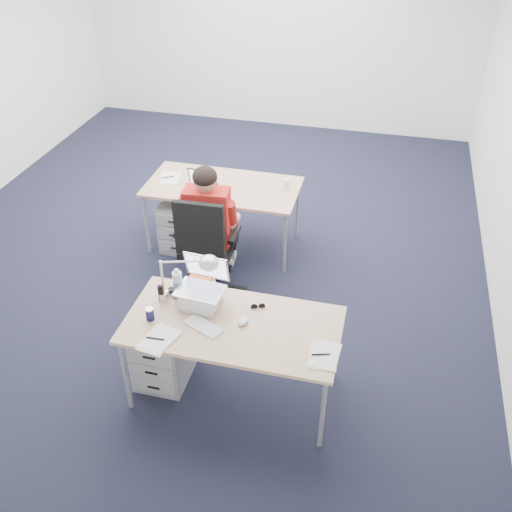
% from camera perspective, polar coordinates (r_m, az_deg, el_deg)
% --- Properties ---
extents(floor, '(7.00, 7.00, 0.00)m').
position_cam_1_polar(floor, '(6.47, -4.74, 1.67)').
color(floor, black).
rests_on(floor, ground).
extents(room, '(6.02, 7.02, 2.80)m').
position_cam_1_polar(room, '(5.71, -5.59, 16.14)').
color(room, white).
rests_on(room, ground).
extents(desk_near, '(1.60, 0.80, 0.73)m').
position_cam_1_polar(desk_near, '(4.28, -2.35, -7.24)').
color(desk_near, tan).
rests_on(desk_near, ground).
extents(desk_far, '(1.60, 0.80, 0.73)m').
position_cam_1_polar(desk_far, '(6.04, -3.35, 6.66)').
color(desk_far, tan).
rests_on(desk_far, ground).
extents(office_chair, '(0.73, 0.73, 1.12)m').
position_cam_1_polar(office_chair, '(5.53, -4.78, -0.90)').
color(office_chair, black).
rests_on(office_chair, ground).
extents(seated_person, '(0.43, 0.75, 1.33)m').
position_cam_1_polar(seated_person, '(5.48, -4.48, 3.22)').
color(seated_person, '#B11F19').
rests_on(seated_person, ground).
extents(drawer_pedestal_near, '(0.40, 0.50, 0.55)m').
position_cam_1_polar(drawer_pedestal_near, '(4.74, -9.19, -9.31)').
color(drawer_pedestal_near, '#9B9FA1').
rests_on(drawer_pedestal_near, ground).
extents(drawer_pedestal_far, '(0.40, 0.50, 0.55)m').
position_cam_1_polar(drawer_pedestal_far, '(6.27, -7.35, 3.26)').
color(drawer_pedestal_far, '#9B9FA1').
rests_on(drawer_pedestal_far, ground).
extents(silver_laptop, '(0.38, 0.31, 0.38)m').
position_cam_1_polar(silver_laptop, '(4.30, -5.65, -2.97)').
color(silver_laptop, silver).
rests_on(silver_laptop, desk_near).
extents(wireless_keyboard, '(0.32, 0.23, 0.01)m').
position_cam_1_polar(wireless_keyboard, '(4.23, -5.28, -7.02)').
color(wireless_keyboard, white).
rests_on(wireless_keyboard, desk_near).
extents(computer_mouse, '(0.08, 0.12, 0.04)m').
position_cam_1_polar(computer_mouse, '(4.24, -1.28, -6.49)').
color(computer_mouse, white).
rests_on(computer_mouse, desk_near).
extents(headphones, '(0.21, 0.17, 0.03)m').
position_cam_1_polar(headphones, '(4.54, -7.68, -3.58)').
color(headphones, black).
rests_on(headphones, desk_near).
extents(can_koozie, '(0.06, 0.06, 0.10)m').
position_cam_1_polar(can_koozie, '(4.32, -10.56, -5.70)').
color(can_koozie, '#16133D').
rests_on(can_koozie, desk_near).
extents(water_bottle, '(0.10, 0.10, 0.25)m').
position_cam_1_polar(water_bottle, '(4.47, -7.84, -2.61)').
color(water_bottle, silver).
rests_on(water_bottle, desk_near).
extents(bear_figurine, '(0.08, 0.06, 0.14)m').
position_cam_1_polar(bear_figurine, '(4.53, -7.61, -2.82)').
color(bear_figurine, '#27671B').
rests_on(bear_figurine, desk_near).
extents(book_stack, '(0.23, 0.20, 0.09)m').
position_cam_1_polar(book_stack, '(4.56, -5.56, -2.73)').
color(book_stack, silver).
rests_on(book_stack, desk_near).
extents(cordless_phone, '(0.04, 0.03, 0.14)m').
position_cam_1_polar(cordless_phone, '(4.46, -9.51, -3.66)').
color(cordless_phone, black).
rests_on(cordless_phone, desk_near).
extents(papers_left, '(0.26, 0.33, 0.01)m').
position_cam_1_polar(papers_left, '(4.17, -9.80, -8.27)').
color(papers_left, '#FFE393').
rests_on(papers_left, desk_near).
extents(papers_right, '(0.19, 0.28, 0.01)m').
position_cam_1_polar(papers_right, '(4.02, 6.75, -9.89)').
color(papers_right, '#FFE393').
rests_on(papers_right, desk_near).
extents(sunglasses, '(0.12, 0.09, 0.03)m').
position_cam_1_polar(sunglasses, '(4.37, 0.21, -5.06)').
color(sunglasses, black).
rests_on(sunglasses, desk_near).
extents(desk_lamp, '(0.46, 0.28, 0.49)m').
position_cam_1_polar(desk_lamp, '(4.32, -7.61, -2.03)').
color(desk_lamp, silver).
rests_on(desk_lamp, desk_near).
extents(dark_laptop, '(0.34, 0.33, 0.23)m').
position_cam_1_polar(dark_laptop, '(5.84, -5.79, 7.30)').
color(dark_laptop, black).
rests_on(dark_laptop, desk_far).
extents(far_cup, '(0.07, 0.07, 0.09)m').
position_cam_1_polar(far_cup, '(5.97, 3.03, 7.29)').
color(far_cup, white).
rests_on(far_cup, desk_far).
extents(far_papers, '(0.25, 0.32, 0.01)m').
position_cam_1_polar(far_papers, '(6.21, -8.64, 7.69)').
color(far_papers, white).
rests_on(far_papers, desk_far).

